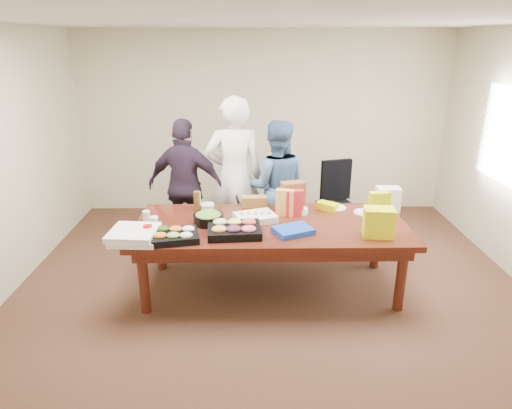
{
  "coord_description": "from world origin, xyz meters",
  "views": [
    {
      "loc": [
        -0.23,
        -4.31,
        2.52
      ],
      "look_at": [
        -0.15,
        0.1,
        0.92
      ],
      "focal_mm": 31.66,
      "sensor_mm": 36.0,
      "label": 1
    }
  ],
  "objects_px": {
    "office_chair": "(337,204)",
    "salad_bowl": "(208,219)",
    "sheet_cake": "(255,217)",
    "person_right": "(276,186)",
    "person_center": "(234,177)",
    "conference_table": "(271,256)"
  },
  "relations": [
    {
      "from": "office_chair",
      "to": "salad_bowl",
      "type": "xyz_separation_m",
      "value": [
        -1.58,
        -1.25,
        0.3
      ]
    },
    {
      "from": "office_chair",
      "to": "sheet_cake",
      "type": "xyz_separation_m",
      "value": [
        -1.1,
        -1.18,
        0.28
      ]
    },
    {
      "from": "person_right",
      "to": "sheet_cake",
      "type": "bearing_deg",
      "value": 75.81
    },
    {
      "from": "person_center",
      "to": "person_right",
      "type": "bearing_deg",
      "value": 179.72
    },
    {
      "from": "conference_table",
      "to": "person_right",
      "type": "height_order",
      "value": "person_right"
    },
    {
      "from": "sheet_cake",
      "to": "salad_bowl",
      "type": "bearing_deg",
      "value": 168.47
    },
    {
      "from": "office_chair",
      "to": "person_right",
      "type": "xyz_separation_m",
      "value": [
        -0.83,
        -0.23,
        0.32
      ]
    },
    {
      "from": "sheet_cake",
      "to": "person_right",
      "type": "bearing_deg",
      "value": 54.12
    },
    {
      "from": "person_right",
      "to": "person_center",
      "type": "bearing_deg",
      "value": 8.87
    },
    {
      "from": "person_right",
      "to": "salad_bowl",
      "type": "bearing_deg",
      "value": 55.16
    },
    {
      "from": "conference_table",
      "to": "person_center",
      "type": "xyz_separation_m",
      "value": [
        -0.41,
        0.96,
        0.6
      ]
    },
    {
      "from": "office_chair",
      "to": "sheet_cake",
      "type": "height_order",
      "value": "office_chair"
    },
    {
      "from": "conference_table",
      "to": "person_center",
      "type": "height_order",
      "value": "person_center"
    },
    {
      "from": "conference_table",
      "to": "sheet_cake",
      "type": "height_order",
      "value": "sheet_cake"
    },
    {
      "from": "conference_table",
      "to": "person_center",
      "type": "relative_size",
      "value": 1.44
    },
    {
      "from": "office_chair",
      "to": "salad_bowl",
      "type": "distance_m",
      "value": 2.04
    },
    {
      "from": "conference_table",
      "to": "person_right",
      "type": "bearing_deg",
      "value": 83.94
    },
    {
      "from": "office_chair",
      "to": "person_right",
      "type": "height_order",
      "value": "person_right"
    },
    {
      "from": "person_center",
      "to": "salad_bowl",
      "type": "bearing_deg",
      "value": 68.52
    },
    {
      "from": "conference_table",
      "to": "sheet_cake",
      "type": "relative_size",
      "value": 6.94
    },
    {
      "from": "salad_bowl",
      "to": "conference_table",
      "type": "bearing_deg",
      "value": -0.83
    },
    {
      "from": "person_center",
      "to": "sheet_cake",
      "type": "distance_m",
      "value": 0.93
    }
  ]
}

